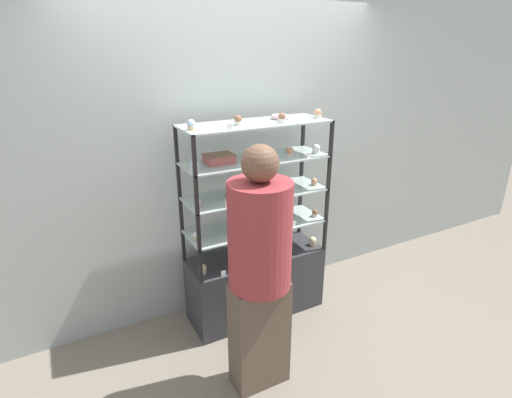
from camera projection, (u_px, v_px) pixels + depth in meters
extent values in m
plane|color=gray|center=(256.00, 310.00, 3.47)|extent=(20.00, 20.00, 0.00)
cube|color=#A8B2AD|center=(236.00, 156.00, 3.29)|extent=(8.00, 0.05, 2.60)
cube|color=#333338|center=(256.00, 283.00, 3.38)|extent=(1.12, 0.40, 0.55)
cube|color=black|center=(183.00, 245.00, 3.14)|extent=(0.02, 0.02, 0.27)
cube|color=black|center=(299.00, 218.00, 3.63)|extent=(0.02, 0.02, 0.27)
cube|color=black|center=(200.00, 267.00, 2.83)|extent=(0.02, 0.02, 0.27)
cube|color=black|center=(325.00, 234.00, 3.32)|extent=(0.02, 0.02, 0.27)
cube|color=#B2C6C1|center=(256.00, 225.00, 3.18)|extent=(1.12, 0.40, 0.01)
cube|color=black|center=(181.00, 213.00, 3.05)|extent=(0.02, 0.02, 0.27)
cube|color=black|center=(301.00, 190.00, 3.53)|extent=(0.02, 0.02, 0.27)
cube|color=black|center=(199.00, 232.00, 2.73)|extent=(0.02, 0.02, 0.27)
cube|color=black|center=(327.00, 204.00, 3.22)|extent=(0.02, 0.02, 0.27)
cube|color=#B2C6C1|center=(256.00, 193.00, 3.09)|extent=(1.12, 0.40, 0.01)
cube|color=black|center=(179.00, 180.00, 2.95)|extent=(0.02, 0.02, 0.27)
cube|color=black|center=(302.00, 161.00, 3.43)|extent=(0.02, 0.02, 0.27)
cube|color=black|center=(196.00, 195.00, 2.64)|extent=(0.02, 0.02, 0.27)
cube|color=black|center=(329.00, 172.00, 3.12)|extent=(0.02, 0.02, 0.27)
cube|color=#B2C6C1|center=(256.00, 159.00, 2.99)|extent=(1.12, 0.40, 0.01)
cube|color=black|center=(176.00, 144.00, 2.85)|extent=(0.02, 0.02, 0.27)
cube|color=black|center=(303.00, 130.00, 3.34)|extent=(0.02, 0.02, 0.27)
cube|color=black|center=(194.00, 156.00, 2.54)|extent=(0.02, 0.02, 0.27)
cube|color=black|center=(331.00, 138.00, 3.02)|extent=(0.02, 0.02, 0.27)
cube|color=#B2C6C1|center=(256.00, 123.00, 2.89)|extent=(1.12, 0.40, 0.01)
cylinder|color=#DBBC84|center=(257.00, 187.00, 3.07)|extent=(0.20, 0.20, 0.09)
cylinder|color=silver|center=(257.00, 180.00, 3.05)|extent=(0.21, 0.21, 0.02)
cube|color=#C66660|center=(219.00, 159.00, 2.86)|extent=(0.20, 0.15, 0.06)
cube|color=#8C5B42|center=(219.00, 155.00, 2.85)|extent=(0.21, 0.16, 0.01)
cylinder|color=beige|center=(203.00, 272.00, 3.00)|extent=(0.06, 0.06, 0.03)
sphere|color=#F4EAB2|center=(202.00, 268.00, 2.98)|extent=(0.06, 0.06, 0.06)
cylinder|color=beige|center=(242.00, 261.00, 3.15)|extent=(0.06, 0.06, 0.03)
sphere|color=silver|center=(242.00, 257.00, 3.14)|extent=(0.06, 0.06, 0.06)
cylinder|color=beige|center=(276.00, 252.00, 3.29)|extent=(0.06, 0.06, 0.03)
sphere|color=#8C5B42|center=(277.00, 249.00, 3.27)|extent=(0.06, 0.06, 0.06)
cylinder|color=#CCB28C|center=(312.00, 243.00, 3.43)|extent=(0.06, 0.06, 0.03)
sphere|color=#F4EAB2|center=(313.00, 240.00, 3.42)|extent=(0.06, 0.06, 0.06)
cube|color=white|center=(223.00, 274.00, 2.96)|extent=(0.04, 0.00, 0.04)
cylinder|color=#CCB28C|center=(196.00, 238.00, 2.92)|extent=(0.05, 0.05, 0.02)
sphere|color=white|center=(196.00, 235.00, 2.91)|extent=(0.05, 0.05, 0.05)
cylinder|color=white|center=(240.00, 230.00, 3.05)|extent=(0.05, 0.05, 0.02)
sphere|color=#8C5B42|center=(240.00, 227.00, 3.04)|extent=(0.05, 0.05, 0.05)
cylinder|color=beige|center=(276.00, 221.00, 3.21)|extent=(0.05, 0.05, 0.02)
sphere|color=silver|center=(276.00, 218.00, 3.20)|extent=(0.05, 0.05, 0.05)
cylinder|color=beige|center=(315.00, 215.00, 3.33)|extent=(0.05, 0.05, 0.02)
sphere|color=#8C5B42|center=(315.00, 212.00, 3.32)|extent=(0.05, 0.05, 0.05)
cube|color=white|center=(294.00, 224.00, 3.13)|extent=(0.04, 0.00, 0.04)
cylinder|color=#CCB28C|center=(198.00, 206.00, 2.80)|extent=(0.05, 0.05, 0.02)
sphere|color=silver|center=(198.00, 202.00, 2.79)|extent=(0.05, 0.05, 0.05)
cylinder|color=white|center=(228.00, 200.00, 2.91)|extent=(0.05, 0.05, 0.02)
sphere|color=#8C5B42|center=(228.00, 196.00, 2.90)|extent=(0.05, 0.05, 0.05)
cylinder|color=white|center=(287.00, 188.00, 3.15)|extent=(0.05, 0.05, 0.02)
sphere|color=white|center=(287.00, 185.00, 3.14)|extent=(0.05, 0.05, 0.05)
cylinder|color=#CCB28C|center=(314.00, 184.00, 3.24)|extent=(0.05, 0.05, 0.02)
sphere|color=#E5996B|center=(314.00, 181.00, 3.23)|extent=(0.05, 0.05, 0.05)
cube|color=white|center=(228.00, 205.00, 2.79)|extent=(0.04, 0.00, 0.04)
cylinder|color=white|center=(195.00, 169.00, 2.69)|extent=(0.06, 0.06, 0.03)
sphere|color=silver|center=(195.00, 165.00, 2.68)|extent=(0.06, 0.06, 0.06)
cylinder|color=#CCB28C|center=(262.00, 159.00, 2.93)|extent=(0.06, 0.06, 0.03)
sphere|color=silver|center=(262.00, 155.00, 2.92)|extent=(0.06, 0.06, 0.06)
cylinder|color=white|center=(290.00, 155.00, 3.04)|extent=(0.06, 0.06, 0.03)
sphere|color=#E5996B|center=(290.00, 151.00, 3.03)|extent=(0.06, 0.06, 0.06)
cylinder|color=white|center=(316.00, 152.00, 3.13)|extent=(0.06, 0.06, 0.03)
sphere|color=white|center=(316.00, 148.00, 3.12)|extent=(0.06, 0.06, 0.06)
cube|color=white|center=(309.00, 155.00, 2.99)|extent=(0.04, 0.00, 0.04)
cylinder|color=#CCB28C|center=(191.00, 128.00, 2.62)|extent=(0.05, 0.05, 0.03)
sphere|color=silver|center=(191.00, 123.00, 2.61)|extent=(0.05, 0.05, 0.05)
cylinder|color=beige|center=(238.00, 123.00, 2.78)|extent=(0.05, 0.05, 0.03)
sphere|color=#8C5B42|center=(238.00, 119.00, 2.77)|extent=(0.05, 0.05, 0.05)
cylinder|color=white|center=(282.00, 121.00, 2.88)|extent=(0.05, 0.05, 0.03)
sphere|color=#8C5B42|center=(282.00, 117.00, 2.87)|extent=(0.05, 0.05, 0.05)
cylinder|color=beige|center=(318.00, 116.00, 3.06)|extent=(0.05, 0.05, 0.03)
sphere|color=#E5996B|center=(318.00, 112.00, 3.05)|extent=(0.05, 0.05, 0.05)
cube|color=white|center=(230.00, 127.00, 2.60)|extent=(0.04, 0.00, 0.04)
torus|color=#EFB2BC|center=(280.00, 117.00, 3.02)|extent=(0.14, 0.14, 0.03)
cube|color=brown|center=(259.00, 334.00, 2.62)|extent=(0.37, 0.20, 0.77)
cylinder|color=#993338|center=(260.00, 236.00, 2.36)|extent=(0.39, 0.39, 0.67)
sphere|color=brown|center=(260.00, 163.00, 2.20)|extent=(0.22, 0.22, 0.22)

